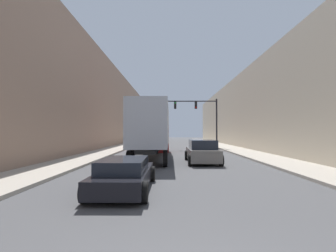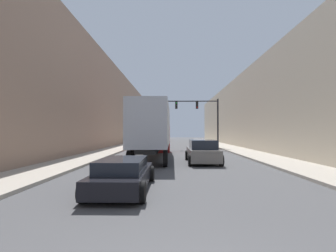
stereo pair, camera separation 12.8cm
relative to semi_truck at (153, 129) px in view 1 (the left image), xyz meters
The scene contains 8 objects.
sidewalk_right 14.30m from the semi_truck, 51.02° to the left, with size 3.01×80.00×0.15m.
sidewalk_left 12.39m from the semi_truck, 115.73° to the left, with size 3.01×80.00×0.15m.
building_right 17.50m from the semi_truck, 39.35° to the left, with size 6.00×80.00×9.72m.
building_left 15.15m from the semi_truck, 131.75° to the left, with size 6.00×80.00×11.89m.
semi_truck is the anchor object (origin of this frame).
sedan_car 12.19m from the semi_truck, 91.22° to the right, with size 1.97×4.78×1.15m.
suv_car 5.28m from the semi_truck, 44.87° to the right, with size 2.16×4.90×1.56m.
traffic_signal_gantry 12.72m from the semi_truck, 65.21° to the left, with size 7.92×0.35×6.28m.
Camera 1 is at (-0.40, -2.49, 2.10)m, focal length 28.00 mm.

